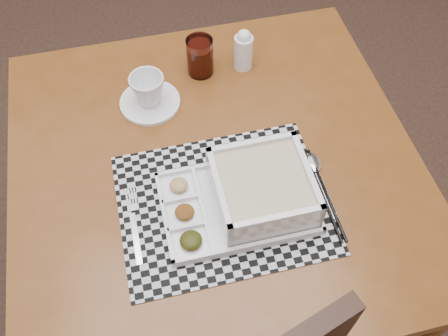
{
  "coord_description": "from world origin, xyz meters",
  "views": [
    {
      "loc": [
        0.51,
        -1.17,
        1.62
      ],
      "look_at": [
        0.59,
        -0.58,
        0.76
      ],
      "focal_mm": 40.0,
      "sensor_mm": 36.0,
      "label": 1
    }
  ],
  "objects_px": {
    "cup": "(148,90)",
    "creamer_bottle": "(243,50)",
    "juice_glass": "(200,58)",
    "serving_tray": "(255,193)",
    "dining_table": "(216,179)"
  },
  "relations": [
    {
      "from": "juice_glass",
      "to": "serving_tray",
      "type": "bearing_deg",
      "value": -80.03
    },
    {
      "from": "serving_tray",
      "to": "juice_glass",
      "type": "height_order",
      "value": "juice_glass"
    },
    {
      "from": "cup",
      "to": "juice_glass",
      "type": "height_order",
      "value": "juice_glass"
    },
    {
      "from": "cup",
      "to": "creamer_bottle",
      "type": "relative_size",
      "value": 0.72
    },
    {
      "from": "creamer_bottle",
      "to": "serving_tray",
      "type": "bearing_deg",
      "value": -95.33
    },
    {
      "from": "serving_tray",
      "to": "dining_table",
      "type": "bearing_deg",
      "value": 120.4
    },
    {
      "from": "cup",
      "to": "juice_glass",
      "type": "relative_size",
      "value": 0.83
    },
    {
      "from": "serving_tray",
      "to": "juice_glass",
      "type": "xyz_separation_m",
      "value": [
        -0.07,
        0.41,
        0.01
      ]
    },
    {
      "from": "cup",
      "to": "serving_tray",
      "type": "bearing_deg",
      "value": -51.3
    },
    {
      "from": "juice_glass",
      "to": "creamer_bottle",
      "type": "distance_m",
      "value": 0.11
    },
    {
      "from": "dining_table",
      "to": "juice_glass",
      "type": "bearing_deg",
      "value": 90.53
    },
    {
      "from": "serving_tray",
      "to": "juice_glass",
      "type": "distance_m",
      "value": 0.42
    },
    {
      "from": "serving_tray",
      "to": "juice_glass",
      "type": "relative_size",
      "value": 3.3
    },
    {
      "from": "juice_glass",
      "to": "dining_table",
      "type": "bearing_deg",
      "value": -89.47
    },
    {
      "from": "dining_table",
      "to": "creamer_bottle",
      "type": "height_order",
      "value": "creamer_bottle"
    }
  ]
}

